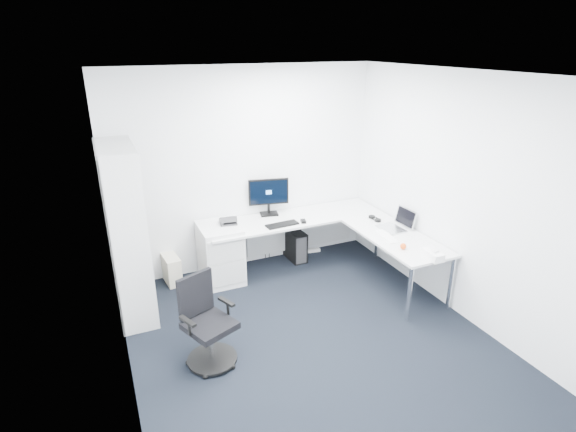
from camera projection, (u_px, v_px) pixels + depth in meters
name	position (u px, v px, depth m)	size (l,w,h in m)	color
ground	(316.00, 345.00, 4.68)	(4.20, 4.20, 0.00)	black
ceiling	(323.00, 75.00, 3.70)	(4.20, 4.20, 0.00)	white
wall_back	(246.00, 170.00, 5.98)	(3.60, 0.02, 2.70)	white
wall_front	(500.00, 364.00, 2.40)	(3.60, 0.02, 2.70)	white
wall_left	(115.00, 262.00, 3.51)	(0.02, 4.20, 2.70)	white
wall_right	(466.00, 200.00, 4.87)	(0.02, 4.20, 2.70)	white
l_desk	(305.00, 251.00, 5.95)	(2.46, 1.38, 0.72)	silver
drawer_pedestal	(220.00, 253.00, 5.84)	(0.50, 0.62, 0.77)	silver
bookshelf	(126.00, 233.00, 4.94)	(0.38, 0.99, 1.97)	#B7B9BA
task_chair	(210.00, 323.00, 4.27)	(0.51, 0.51, 0.91)	black
black_pc_tower	(295.00, 245.00, 6.48)	(0.20, 0.45, 0.44)	black
beige_pc_tower	(171.00, 269.00, 5.85)	(0.18, 0.39, 0.37)	beige
power_strip	(308.00, 251.00, 6.72)	(0.38, 0.06, 0.04)	white
monitor	(269.00, 197.00, 6.11)	(0.55, 0.18, 0.53)	black
black_keyboard	(282.00, 225.00, 5.84)	(0.43, 0.15, 0.02)	black
mouse	(303.00, 221.00, 5.93)	(0.06, 0.10, 0.03)	black
desk_phone	(228.00, 221.00, 5.78)	(0.21, 0.21, 0.15)	#2D2D2F
laptop	(392.00, 220.00, 5.67)	(0.36, 0.35, 0.26)	silver
white_keyboard	(387.00, 236.00, 5.50)	(0.12, 0.41, 0.01)	white
headphones	(375.00, 218.00, 6.02)	(0.13, 0.20, 0.05)	black
orange_fruit	(403.00, 246.00, 5.17)	(0.07, 0.07, 0.07)	#E35114
tissue_box	(433.00, 255.00, 4.94)	(0.13, 0.25, 0.09)	white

